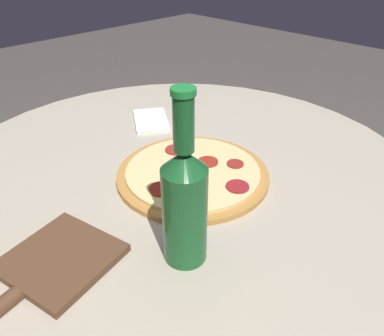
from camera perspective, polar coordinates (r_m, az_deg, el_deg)
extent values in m
cylinder|color=#B2A893|center=(0.98, -1.78, -17.76)|extent=(0.08, 0.08, 0.66)
cylinder|color=#B2A893|center=(0.75, -2.21, -0.80)|extent=(0.97, 0.97, 0.02)
cylinder|color=#B77F3D|center=(0.71, 0.00, -1.02)|extent=(0.29, 0.29, 0.01)
cylinder|color=beige|center=(0.71, 0.00, -0.48)|extent=(0.25, 0.25, 0.01)
cylinder|color=maroon|center=(0.77, -2.54, 2.79)|extent=(0.04, 0.04, 0.00)
cylinder|color=maroon|center=(0.73, 2.43, 0.96)|extent=(0.04, 0.04, 0.00)
cylinder|color=maroon|center=(0.65, -4.71, -3.20)|extent=(0.04, 0.04, 0.00)
cylinder|color=maroon|center=(0.73, 6.61, 0.63)|extent=(0.03, 0.03, 0.00)
cylinder|color=maroon|center=(0.66, 6.95, -2.81)|extent=(0.04, 0.04, 0.00)
cylinder|color=maroon|center=(0.67, -2.00, -1.99)|extent=(0.03, 0.03, 0.00)
cylinder|color=maroon|center=(0.70, 0.44, -0.51)|extent=(0.04, 0.04, 0.00)
cylinder|color=#195628|center=(0.51, -1.10, -7.29)|extent=(0.06, 0.06, 0.15)
cone|color=#195628|center=(0.46, -1.21, 1.15)|extent=(0.06, 0.06, 0.03)
cylinder|color=#195628|center=(0.43, -1.29, 6.73)|extent=(0.03, 0.03, 0.07)
cylinder|color=#1E8438|center=(0.42, -1.35, 11.61)|extent=(0.03, 0.03, 0.01)
cube|color=brown|center=(0.57, -19.31, -12.86)|extent=(0.17, 0.17, 0.01)
cube|color=white|center=(0.93, -6.27, 7.22)|extent=(0.15, 0.14, 0.01)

